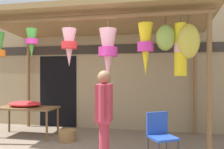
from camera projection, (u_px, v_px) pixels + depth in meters
name	position (u px, v px, depth m)	size (l,w,h in m)	color
shop_facade	(96.00, 65.00, 6.57)	(9.39, 0.29, 3.49)	#9E8966
market_stall_canopy	(100.00, 30.00, 5.12)	(5.04, 2.25, 2.87)	brown
display_table	(27.00, 110.00, 5.62)	(1.45, 0.67, 0.70)	brown
flower_heap_on_table	(25.00, 104.00, 5.67)	(0.81, 0.57, 0.13)	red
folding_chair	(160.00, 133.00, 3.94)	(0.55, 0.55, 0.84)	#2347A8
wicker_basket_by_table	(67.00, 136.00, 5.21)	(0.38, 0.38, 0.24)	olive
customer_foreground	(104.00, 112.00, 3.59)	(0.25, 0.59, 1.55)	#B23347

